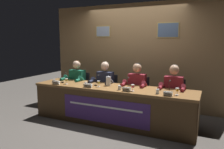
{
  "coord_description": "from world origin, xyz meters",
  "views": [
    {
      "loc": [
        1.84,
        -3.92,
        1.67
      ],
      "look_at": [
        0.0,
        0.0,
        1.0
      ],
      "focal_mm": 34.7,
      "sensor_mm": 36.0,
      "label": 1
    }
  ],
  "objects": [
    {
      "name": "panelist_far_left",
      "position": [
        -1.15,
        0.38,
        0.7
      ],
      "size": [
        0.51,
        0.48,
        1.21
      ],
      "color": "black",
      "rests_on": "ground_plane"
    },
    {
      "name": "juice_glass_far_left",
      "position": [
        -1.0,
        -0.18,
        0.84
      ],
      "size": [
        0.06,
        0.06,
        0.12
      ],
      "color": "white",
      "rests_on": "conference_table"
    },
    {
      "name": "water_cup_center_left",
      "position": [
        -0.51,
        -0.18,
        0.79
      ],
      "size": [
        0.06,
        0.06,
        0.08
      ],
      "color": "silver",
      "rests_on": "conference_table"
    },
    {
      "name": "nameplate_center_right",
      "position": [
        0.42,
        -0.28,
        0.79
      ],
      "size": [
        0.16,
        0.06,
        0.08
      ],
      "color": "white",
      "rests_on": "conference_table"
    },
    {
      "name": "nameplate_far_right",
      "position": [
        1.18,
        -0.3,
        0.79
      ],
      "size": [
        0.15,
        0.06,
        0.08
      ],
      "color": "white",
      "rests_on": "conference_table"
    },
    {
      "name": "conference_table",
      "position": [
        0.0,
        -0.11,
        0.52
      ],
      "size": [
        3.38,
        0.78,
        0.75
      ],
      "color": "brown",
      "rests_on": "ground_plane"
    },
    {
      "name": "chair_far_left",
      "position": [
        -1.15,
        0.57,
        0.43
      ],
      "size": [
        0.44,
        0.44,
        0.89
      ],
      "color": "black",
      "rests_on": "ground_plane"
    },
    {
      "name": "wall_back_panelled",
      "position": [
        0.0,
        1.32,
        1.3
      ],
      "size": [
        4.58,
        0.14,
        2.6
      ],
      "color": "#937047",
      "rests_on": "ground_plane"
    },
    {
      "name": "panelist_far_right",
      "position": [
        1.15,
        0.38,
        0.7
      ],
      "size": [
        0.51,
        0.48,
        1.21
      ],
      "color": "black",
      "rests_on": "ground_plane"
    },
    {
      "name": "panelist_center_right",
      "position": [
        0.38,
        0.38,
        0.7
      ],
      "size": [
        0.51,
        0.48,
        1.21
      ],
      "color": "black",
      "rests_on": "ground_plane"
    },
    {
      "name": "nameplate_far_left",
      "position": [
        -1.19,
        -0.3,
        0.79
      ],
      "size": [
        0.18,
        0.06,
        0.08
      ],
      "color": "white",
      "rests_on": "conference_table"
    },
    {
      "name": "nameplate_center_left",
      "position": [
        -0.4,
        -0.29,
        0.79
      ],
      "size": [
        0.19,
        0.06,
        0.08
      ],
      "color": "white",
      "rests_on": "conference_table"
    },
    {
      "name": "microphone_center_left",
      "position": [
        -0.35,
        -0.02,
        0.83
      ],
      "size": [
        0.06,
        0.17,
        0.22
      ],
      "color": "black",
      "rests_on": "conference_table"
    },
    {
      "name": "chair_center_left",
      "position": [
        -0.38,
        0.57,
        0.43
      ],
      "size": [
        0.44,
        0.44,
        0.89
      ],
      "color": "black",
      "rests_on": "ground_plane"
    },
    {
      "name": "microphone_center_right",
      "position": [
        0.35,
        -0.05,
        0.83
      ],
      "size": [
        0.06,
        0.17,
        0.22
      ],
      "color": "black",
      "rests_on": "conference_table"
    },
    {
      "name": "water_cup_far_left",
      "position": [
        -1.33,
        -0.19,
        0.79
      ],
      "size": [
        0.06,
        0.06,
        0.08
      ],
      "color": "silver",
      "rests_on": "conference_table"
    },
    {
      "name": "ground_plane",
      "position": [
        0.0,
        0.0,
        0.0
      ],
      "size": [
        12.0,
        12.0,
        0.0
      ],
      "primitive_type": "plane",
      "color": "#4C4742"
    },
    {
      "name": "juice_glass_center_left",
      "position": [
        -0.24,
        -0.13,
        0.84
      ],
      "size": [
        0.06,
        0.06,
        0.12
      ],
      "color": "white",
      "rests_on": "conference_table"
    },
    {
      "name": "juice_glass_far_right",
      "position": [
        1.32,
        -0.16,
        0.84
      ],
      "size": [
        0.06,
        0.06,
        0.12
      ],
      "color": "white",
      "rests_on": "conference_table"
    },
    {
      "name": "water_cup_center_right",
      "position": [
        0.26,
        -0.21,
        0.79
      ],
      "size": [
        0.06,
        0.06,
        0.08
      ],
      "color": "silver",
      "rests_on": "conference_table"
    },
    {
      "name": "chair_far_right",
      "position": [
        1.15,
        0.57,
        0.43
      ],
      "size": [
        0.44,
        0.44,
        0.89
      ],
      "color": "black",
      "rests_on": "ground_plane"
    },
    {
      "name": "panelist_center_left",
      "position": [
        -0.38,
        0.38,
        0.7
      ],
      "size": [
        0.51,
        0.48,
        1.21
      ],
      "color": "black",
      "rests_on": "ground_plane"
    },
    {
      "name": "juice_glass_center_right",
      "position": [
        0.52,
        -0.2,
        0.84
      ],
      "size": [
        0.06,
        0.06,
        0.12
      ],
      "color": "white",
      "rests_on": "conference_table"
    },
    {
      "name": "microphone_far_right",
      "position": [
        1.15,
        -0.03,
        0.83
      ],
      "size": [
        0.06,
        0.17,
        0.22
      ],
      "color": "black",
      "rests_on": "conference_table"
    },
    {
      "name": "microphone_far_left",
      "position": [
        -1.18,
        -0.06,
        0.83
      ],
      "size": [
        0.06,
        0.17,
        0.22
      ],
      "color": "black",
      "rests_on": "conference_table"
    },
    {
      "name": "water_cup_far_right",
      "position": [
        0.99,
        -0.22,
        0.79
      ],
      "size": [
        0.06,
        0.06,
        0.08
      ],
      "color": "silver",
      "rests_on": "conference_table"
    },
    {
      "name": "water_pitcher_central",
      "position": [
        -0.11,
        0.06,
        0.85
      ],
      "size": [
        0.15,
        0.1,
        0.21
      ],
      "color": "silver",
      "rests_on": "conference_table"
    },
    {
      "name": "chair_center_right",
      "position": [
        0.38,
        0.57,
        0.43
      ],
      "size": [
        0.44,
        0.44,
        0.89
      ],
      "color": "black",
      "rests_on": "ground_plane"
    }
  ]
}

